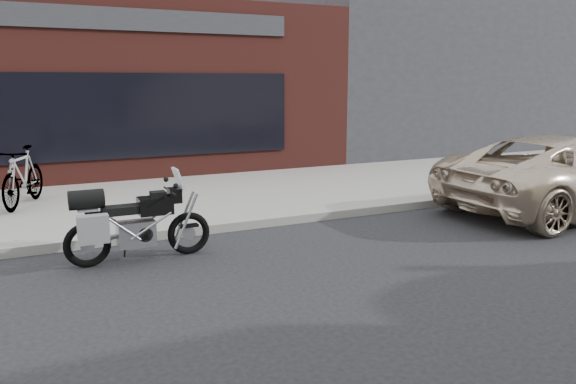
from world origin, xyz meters
The scene contains 7 objects.
ground centered at (0.00, 0.00, 0.00)m, with size 120.00×120.00×0.00m, color black.
near_sidewalk centered at (0.00, 7.00, 0.07)m, with size 44.00×6.00×0.15m, color gray.
storefront centered at (-2.00, 13.98, 2.25)m, with size 14.00×10.07×4.50m.
neighbour_building centered at (10.00, 14.00, 3.00)m, with size 10.00×10.00×6.00m, color #28282D.
motorcycle centered at (-2.14, 3.09, 0.56)m, with size 2.05×0.66×1.29m.
minivan centered at (6.11, 2.60, 0.74)m, with size 2.47×5.35×1.49m, color beige.
bicycle_rear centered at (-3.43, 7.00, 0.72)m, with size 0.53×1.89×1.14m, color gray.
Camera 1 is at (-3.41, -4.70, 2.50)m, focal length 35.00 mm.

